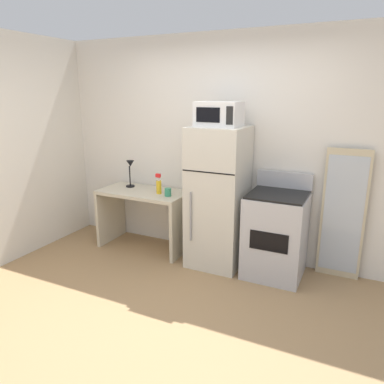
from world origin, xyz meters
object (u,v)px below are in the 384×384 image
object	(u,v)px
refrigerator	(218,198)
leaning_mirror	(343,215)
spray_bottle	(159,186)
desk	(144,208)
oven_range	(276,234)
coffee_mug	(168,192)
microwave	(219,114)
desk_lamp	(130,169)

from	to	relation	value
refrigerator	leaning_mirror	distance (m)	1.33
spray_bottle	leaning_mirror	bearing A→B (deg)	7.34
desk	refrigerator	distance (m)	1.04
desk	oven_range	world-z (taller)	oven_range
coffee_mug	microwave	world-z (taller)	microwave
oven_range	leaning_mirror	distance (m)	0.72
oven_range	leaning_mirror	bearing A→B (deg)	21.89
desk	coffee_mug	xyz separation A→B (m)	(0.39, -0.07, 0.28)
microwave	coffee_mug	bearing A→B (deg)	-176.83
desk	leaning_mirror	bearing A→B (deg)	6.07
spray_bottle	leaning_mirror	world-z (taller)	leaning_mirror
refrigerator	leaning_mirror	xyz separation A→B (m)	(1.30, 0.26, -0.09)
oven_range	leaning_mirror	world-z (taller)	leaning_mirror
spray_bottle	desk_lamp	bearing A→B (deg)	167.53
coffee_mug	microwave	distance (m)	1.11
spray_bottle	desk	bearing A→B (deg)	174.75
desk_lamp	oven_range	distance (m)	2.00
refrigerator	oven_range	world-z (taller)	refrigerator
coffee_mug	refrigerator	distance (m)	0.62
coffee_mug	spray_bottle	distance (m)	0.17
desk	leaning_mirror	distance (m)	2.33
spray_bottle	oven_range	distance (m)	1.49
coffee_mug	oven_range	size ratio (longest dim) A/B	0.09
spray_bottle	coffee_mug	bearing A→B (deg)	-17.77
coffee_mug	refrigerator	xyz separation A→B (m)	(0.62, 0.06, -0.00)
oven_range	desk	bearing A→B (deg)	179.68
desk_lamp	coffee_mug	bearing A→B (deg)	-13.77
refrigerator	microwave	size ratio (longest dim) A/B	3.45
microwave	oven_range	bearing A→B (deg)	2.33
coffee_mug	desk_lamp	bearing A→B (deg)	166.23
leaning_mirror	coffee_mug	bearing A→B (deg)	-170.65
desk	desk_lamp	size ratio (longest dim) A/B	3.15
oven_range	spray_bottle	bearing A→B (deg)	-179.51
microwave	desk	bearing A→B (deg)	177.92
microwave	refrigerator	bearing A→B (deg)	90.33
desk_lamp	microwave	world-z (taller)	microwave
refrigerator	leaning_mirror	bearing A→B (deg)	11.32
microwave	oven_range	world-z (taller)	microwave
spray_bottle	microwave	size ratio (longest dim) A/B	0.54
desk	oven_range	size ratio (longest dim) A/B	1.01
desk	leaning_mirror	world-z (taller)	leaning_mirror
microwave	leaning_mirror	xyz separation A→B (m)	(1.30, 0.28, -1.02)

